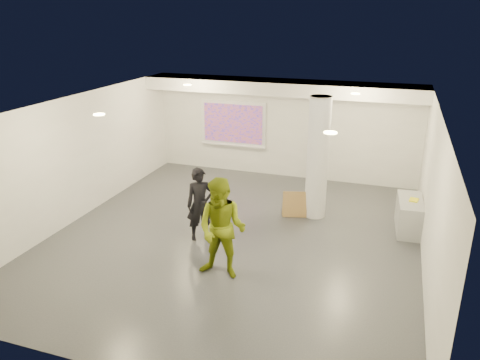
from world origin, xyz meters
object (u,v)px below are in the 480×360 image
(column, at_px, (318,158))
(credenza, at_px, (409,215))
(woman, at_px, (200,204))
(man, at_px, (222,229))
(projection_screen, at_px, (233,124))

(column, xyz_separation_m, credenza, (2.22, -0.12, -1.12))
(woman, bearing_deg, man, -85.44)
(credenza, height_order, woman, woman)
(credenza, xyz_separation_m, man, (-3.40, -3.26, 0.61))
(man, bearing_deg, projection_screen, 108.50)
(projection_screen, height_order, woman, projection_screen)
(column, bearing_deg, credenza, -3.22)
(projection_screen, bearing_deg, woman, -79.23)
(column, height_order, projection_screen, column)
(credenza, height_order, man, man)
(credenza, relative_size, man, 0.65)
(woman, bearing_deg, column, 10.09)
(column, distance_m, man, 3.62)
(column, xyz_separation_m, woman, (-2.20, -2.08, -0.67))
(projection_screen, xyz_separation_m, woman, (0.90, -4.73, -0.70))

